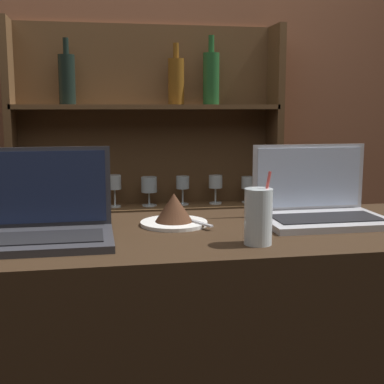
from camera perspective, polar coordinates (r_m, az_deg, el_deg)
The scene contains 6 objects.
back_wall at distance 2.46m, azimuth -5.23°, elevation 7.35°, with size 7.00×0.06×2.70m.
back_shelf at distance 2.42m, azimuth -4.63°, elevation -2.45°, with size 1.17×0.18×1.78m.
laptop_near at distance 1.36m, azimuth -15.41°, elevation -3.04°, with size 0.33×0.24×0.22m.
laptop_far at distance 1.58m, azimuth 13.39°, elevation -1.43°, with size 0.35×0.24×0.21m.
cake_plate at distance 1.48m, azimuth -1.93°, elevation -2.14°, with size 0.19×0.19×0.09m.
water_glass at distance 1.28m, azimuth 7.09°, elevation -2.61°, with size 0.07×0.07×0.18m.
Camera 1 is at (-0.23, -1.07, 1.42)m, focal length 50.00 mm.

